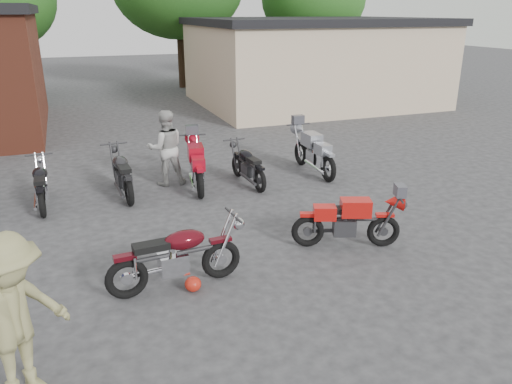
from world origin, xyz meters
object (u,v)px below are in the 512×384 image
object	(u,v)px
helmet	(193,284)
person_tan	(15,319)
vintage_motorcycle	(177,252)
sportbike	(349,219)
row_bike_5	(247,163)
row_bike_6	(314,150)
row_bike_4	(196,163)
row_bike_2	(41,183)
person_light	(166,148)
row_bike_3	(122,171)

from	to	relation	value
helmet	person_tan	size ratio (longest dim) A/B	0.13
vintage_motorcycle	person_tan	world-z (taller)	person_tan
vintage_motorcycle	helmet	xyz separation A→B (m)	(0.17, -0.20, -0.48)
person_tan	sportbike	bearing A→B (deg)	-20.17
sportbike	person_tan	world-z (taller)	person_tan
person_tan	row_bike_5	bearing A→B (deg)	10.35
vintage_motorcycle	row_bike_6	distance (m)	6.47
helmet	row_bike_5	distance (m)	5.15
row_bike_4	row_bike_2	bearing A→B (deg)	99.24
person_tan	row_bike_6	world-z (taller)	person_tan
sportbike	row_bike_2	xyz separation A→B (m)	(-5.24, 4.14, -0.01)
row_bike_2	row_bike_4	xyz separation A→B (m)	(3.49, 0.01, 0.07)
person_light	row_bike_2	size ratio (longest dim) A/B	0.99
vintage_motorcycle	row_bike_3	bearing A→B (deg)	90.17
row_bike_5	row_bike_2	bearing A→B (deg)	83.30
row_bike_4	sportbike	bearing A→B (deg)	-148.18
helmet	person_light	distance (m)	5.26
row_bike_2	row_bike_6	bearing A→B (deg)	-90.02
row_bike_2	row_bike_4	distance (m)	3.49
person_light	row_bike_2	bearing A→B (deg)	11.58
row_bike_3	sportbike	bearing A→B (deg)	-143.80
row_bike_2	row_bike_6	distance (m)	6.67
vintage_motorcycle	person_tan	distance (m)	2.73
sportbike	row_bike_2	world-z (taller)	sportbike
vintage_motorcycle	row_bike_3	world-z (taller)	vintage_motorcycle
row_bike_5	row_bike_4	bearing A→B (deg)	76.66
person_tan	row_bike_3	size ratio (longest dim) A/B	0.99
row_bike_4	row_bike_3	bearing A→B (deg)	96.64
vintage_motorcycle	person_light	size ratio (longest dim) A/B	1.11
row_bike_2	row_bike_5	xyz separation A→B (m)	(4.73, -0.18, -0.01)
person_tan	row_bike_4	world-z (taller)	person_tan
row_bike_5	row_bike_6	bearing A→B (deg)	-87.39
helmet	person_light	world-z (taller)	person_light
row_bike_3	row_bike_6	size ratio (longest dim) A/B	0.92
row_bike_6	row_bike_4	bearing A→B (deg)	90.69
helmet	row_bike_4	xyz separation A→B (m)	(1.27, 4.67, 0.49)
helmet	row_bike_3	xyz separation A→B (m)	(-0.48, 4.75, 0.46)
sportbike	vintage_motorcycle	bearing A→B (deg)	-153.66
person_light	person_tan	distance (m)	7.27
person_light	person_tan	world-z (taller)	person_tan
row_bike_2	vintage_motorcycle	bearing A→B (deg)	-155.93
vintage_motorcycle	row_bike_3	xyz separation A→B (m)	(-0.31, 4.55, -0.02)
person_tan	row_bike_6	size ratio (longest dim) A/B	0.92
person_light	helmet	bearing A→B (deg)	84.63
sportbike	row_bike_3	size ratio (longest dim) A/B	0.95
person_tan	row_bike_4	bearing A→B (deg)	19.14
helmet	row_bike_2	distance (m)	5.18
person_light	row_bike_5	bearing A→B (deg)	161.80
sportbike	person_light	distance (m)	5.23
row_bike_6	row_bike_5	bearing A→B (deg)	96.90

